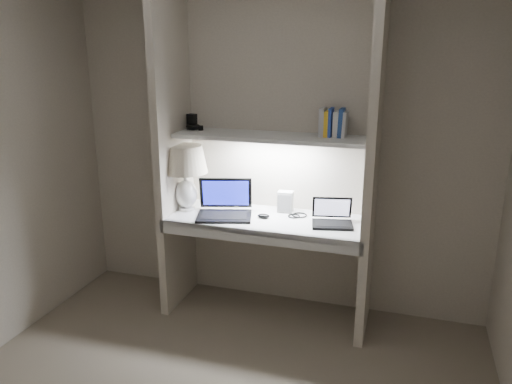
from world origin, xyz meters
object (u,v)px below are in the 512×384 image
at_px(table_lamp, 185,167).
at_px(laptop_netbook, 332,218).
at_px(laptop_main, 225,207).
at_px(book_row, 333,123).
at_px(speaker, 285,202).

distance_m(table_lamp, laptop_netbook, 1.15).
xyz_separation_m(table_lamp, laptop_main, (0.32, -0.03, -0.28)).
relative_size(laptop_netbook, book_row, 1.63).
distance_m(speaker, book_row, 0.69).
height_order(laptop_main, speaker, laptop_main).
height_order(table_lamp, speaker, table_lamp).
relative_size(laptop_netbook, speaker, 2.02).
distance_m(table_lamp, speaker, 0.80).
bearing_deg(speaker, book_row, -4.84).
bearing_deg(book_row, table_lamp, -171.31).
bearing_deg(book_row, laptop_netbook, -73.25).
relative_size(laptop_main, speaker, 2.93).
bearing_deg(book_row, speaker, 178.44).
relative_size(table_lamp, laptop_netbook, 1.54).
bearing_deg(speaker, laptop_netbook, -26.26).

